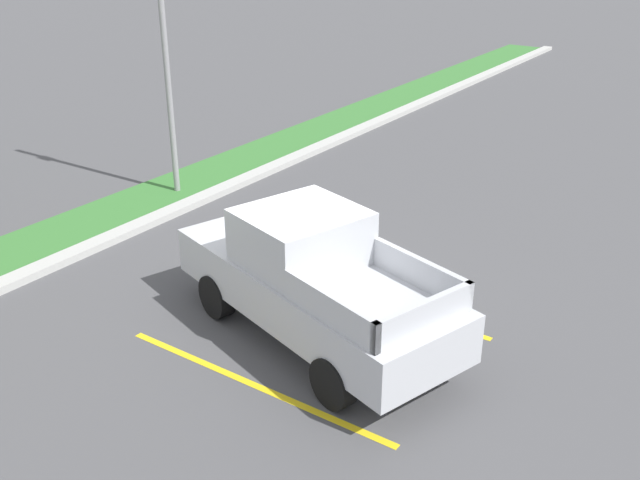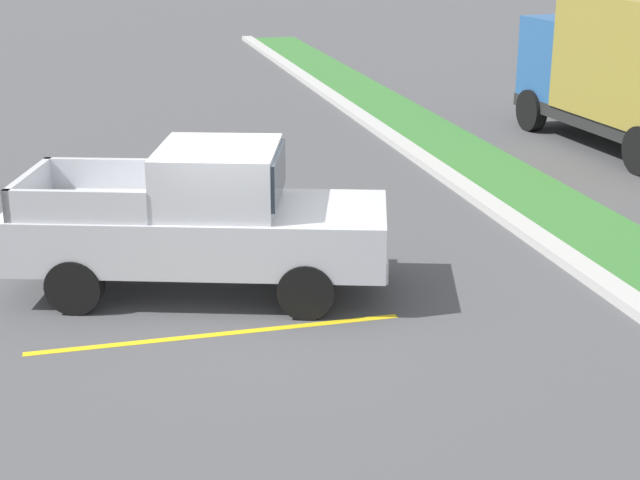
# 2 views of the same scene
# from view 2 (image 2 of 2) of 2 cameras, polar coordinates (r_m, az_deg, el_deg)

# --- Properties ---
(ground_plane) EXTENTS (120.00, 120.00, 0.00)m
(ground_plane) POSITION_cam_2_polar(r_m,az_deg,el_deg) (13.56, -4.15, -3.51)
(ground_plane) COLOR #4C4C4F
(parking_line_near) EXTENTS (0.12, 4.80, 0.01)m
(parking_line_near) POSITION_cam_2_polar(r_m,az_deg,el_deg) (15.37, -7.74, -0.87)
(parking_line_near) COLOR yellow
(parking_line_near) RESTS_ON ground
(parking_line_far) EXTENTS (0.12, 4.80, 0.01)m
(parking_line_far) POSITION_cam_2_polar(r_m,az_deg,el_deg) (12.51, -6.01, -5.52)
(parking_line_far) COLOR yellow
(parking_line_far) RESTS_ON ground
(curb_strip) EXTENTS (56.00, 0.40, 0.15)m
(curb_strip) POSITION_cam_2_polar(r_m,az_deg,el_deg) (15.15, 14.79, -1.36)
(curb_strip) COLOR #B2B2AD
(curb_strip) RESTS_ON ground
(grass_median) EXTENTS (56.00, 1.80, 0.06)m
(grass_median) POSITION_cam_2_polar(r_m,az_deg,el_deg) (15.71, 18.30, -1.14)
(grass_median) COLOR #387533
(grass_median) RESTS_ON ground
(pickup_truck_main) EXTENTS (3.36, 5.54, 2.10)m
(pickup_truck_main) POSITION_cam_2_polar(r_m,az_deg,el_deg) (13.57, -6.93, 1.10)
(pickup_truck_main) COLOR black
(pickup_truck_main) RESTS_ON ground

